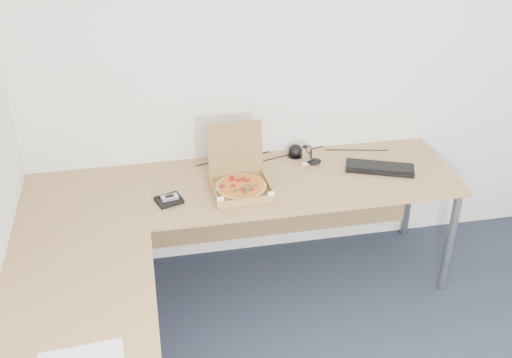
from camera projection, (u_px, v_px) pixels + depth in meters
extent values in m
cube|color=#AD834F|center=(244.00, 185.00, 3.58)|extent=(2.50, 0.70, 0.03)
cube|color=#AD834F|center=(72.00, 345.00, 2.50)|extent=(0.70, 1.50, 0.03)
cylinder|color=gray|center=(410.00, 191.00, 4.22)|extent=(0.05, 0.05, 0.70)
cube|color=#A47740|center=(241.00, 190.00, 3.49)|extent=(0.32, 0.32, 0.01)
cube|color=#A47740|center=(235.00, 150.00, 3.57)|extent=(0.32, 0.06, 0.32)
cylinder|color=tan|center=(241.00, 188.00, 3.49)|extent=(0.29, 0.29, 0.02)
cylinder|color=red|center=(241.00, 186.00, 3.48)|extent=(0.25, 0.25, 0.00)
cylinder|color=white|center=(307.00, 155.00, 3.75)|extent=(0.06, 0.06, 0.11)
cube|color=black|center=(380.00, 168.00, 3.70)|extent=(0.43, 0.28, 0.03)
ellipsoid|color=black|center=(314.00, 161.00, 3.76)|extent=(0.10, 0.07, 0.03)
cube|color=black|center=(169.00, 200.00, 3.39)|extent=(0.16, 0.15, 0.02)
cube|color=#B2B5BA|center=(170.00, 197.00, 3.38)|extent=(0.10, 0.07, 0.02)
ellipsoid|color=black|center=(296.00, 150.00, 3.84)|extent=(0.10, 0.10, 0.08)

